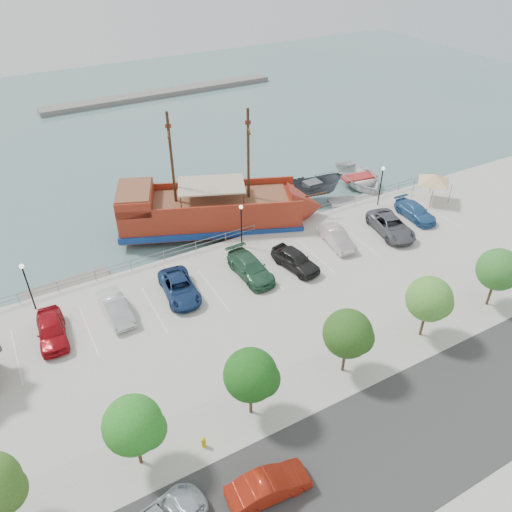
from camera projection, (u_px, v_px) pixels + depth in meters
ground at (278, 294)px, 41.63m from camera, size 160.00×160.00×0.00m
land_slab at (483, 510)px, 26.38m from camera, size 100.00×58.00×1.20m
street at (417, 431)px, 29.60m from camera, size 100.00×8.00×0.04m
sidewalk at (354, 365)px, 33.89m from camera, size 100.00×4.00×0.05m
seawall_railing at (235, 234)px, 46.32m from camera, size 50.00×0.06×1.00m
far_shore at (162, 93)px, 84.67m from camera, size 40.00×3.00×0.80m
pirate_ship at (226, 211)px, 48.68m from camera, size 20.45×12.45×12.75m
patrol_boat at (312, 190)px, 54.12m from camera, size 6.98×4.13×2.54m
speedboat at (358, 179)px, 57.24m from camera, size 6.62×8.48×1.60m
dock_west at (67, 287)px, 42.05m from camera, size 7.16×2.09×0.41m
dock_mid at (294, 220)px, 51.05m from camera, size 6.35×2.11×0.36m
dock_east at (360, 200)px, 54.40m from camera, size 7.21×3.67×0.40m
canopy_tent at (435, 174)px, 50.93m from camera, size 4.32×4.32×3.53m
street_sedan at (269, 486)px, 26.05m from camera, size 4.65×1.92×1.50m
fire_hydrant at (204, 442)px, 28.53m from camera, size 0.27×0.27×0.79m
lamp_post_left at (26, 279)px, 36.88m from camera, size 0.36×0.36×4.28m
lamp_post_mid at (241, 218)px, 44.00m from camera, size 0.36×0.36×4.28m
lamp_post_right at (382, 179)px, 50.33m from camera, size 0.36×0.36×4.28m
tree_b at (136, 426)px, 26.07m from camera, size 3.30×3.20×5.00m
tree_c at (253, 376)px, 28.84m from camera, size 3.30×3.20×5.00m
tree_d at (350, 335)px, 31.61m from camera, size 3.30×3.20×5.00m
tree_e at (431, 300)px, 34.38m from camera, size 3.30×3.20×5.00m
tree_f at (500, 271)px, 37.14m from camera, size 3.30×3.20×5.00m
parked_car_a at (51, 330)px, 35.53m from camera, size 2.30×4.92×1.63m
parked_car_b at (116, 308)px, 37.55m from camera, size 1.82×4.71×1.53m
parked_car_c at (180, 288)px, 39.56m from camera, size 2.92×5.50×1.47m
parked_car_d at (250, 268)px, 41.65m from camera, size 2.43×5.55×1.59m
parked_car_e at (295, 260)px, 42.54m from camera, size 2.80×5.07×1.63m
parked_car_f at (337, 238)px, 45.46m from camera, size 2.12×4.68×1.49m
parked_car_g at (391, 226)px, 47.07m from camera, size 3.69×6.17×1.60m
parked_car_h at (415, 211)px, 49.43m from camera, size 2.19×4.96×1.42m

